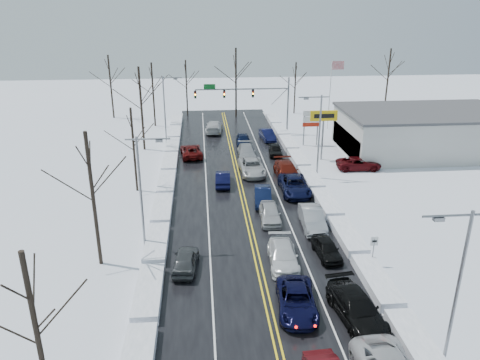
{
  "coord_description": "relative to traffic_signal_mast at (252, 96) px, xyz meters",
  "views": [
    {
      "loc": [
        -3.91,
        -36.56,
        18.11
      ],
      "look_at": [
        -0.43,
        3.57,
        2.5
      ],
      "focal_mm": 35.0,
      "sensor_mm": 36.0,
      "label": 1
    }
  ],
  "objects": [
    {
      "name": "streetlight_nw",
      "position": [
        -11.74,
        -3.99,
        -0.17
      ],
      "size": [
        3.2,
        0.25,
        9.0
      ],
      "color": "slate",
      "rests_on": "ground"
    },
    {
      "name": "queued_car_3",
      "position": [
        -1.68,
        -35.26,
        -5.48
      ],
      "size": [
        2.31,
        5.12,
        1.46
      ],
      "primitive_type": "imported",
      "rotation": [
        0.0,
        0.0,
        -0.05
      ],
      "color": "silver",
      "rests_on": "ground"
    },
    {
      "name": "oncoming_car_2",
      "position": [
        -5.39,
        1.7,
        -5.48
      ],
      "size": [
        2.89,
        5.9,
        1.65
      ],
      "primitive_type": "imported",
      "rotation": [
        0.0,
        0.0,
        3.04
      ],
      "color": "silver",
      "rests_on": "ground"
    },
    {
      "name": "streetlight_ne",
      "position": [
        4.85,
        -17.99,
        -0.17
      ],
      "size": [
        3.2,
        0.25,
        9.0
      ],
      "color": "slate",
      "rests_on": "ground"
    },
    {
      "name": "snow_bank_right",
      "position": [
        4.15,
        -25.99,
        -5.48
      ],
      "size": [
        1.68,
        72.0,
        0.69
      ],
      "primitive_type": "cube",
      "color": "white",
      "rests_on": "ground"
    },
    {
      "name": "ground",
      "position": [
        -3.45,
        -27.99,
        -5.48
      ],
      "size": [
        160.0,
        160.0,
        0.0
      ],
      "primitive_type": "plane",
      "color": "silver",
      "rests_on": "ground"
    },
    {
      "name": "oncoming_car_3",
      "position": [
        -8.72,
        -35.27,
        -5.48
      ],
      "size": [
        2.1,
        4.32,
        1.42
      ],
      "primitive_type": "imported",
      "rotation": [
        0.0,
        0.0,
        3.04
      ],
      "color": "#3A3D3F",
      "rests_on": "ground"
    },
    {
      "name": "tree_far_a",
      "position": [
        -21.45,
        12.01,
        1.51
      ],
      "size": [
        4.0,
        4.0,
        10.0
      ],
      "color": "#2D231C",
      "rests_on": "ground"
    },
    {
      "name": "streetlight_sw",
      "position": [
        -11.74,
        -31.99,
        -0.17
      ],
      "size": [
        3.2,
        0.25,
        9.0
      ],
      "color": "slate",
      "rests_on": "ground"
    },
    {
      "name": "tree_far_c",
      "position": [
        -1.45,
        11.01,
        2.21
      ],
      "size": [
        4.4,
        4.4,
        11.0
      ],
      "color": "#2D231C",
      "rests_on": "ground"
    },
    {
      "name": "tree_far_e",
      "position": [
        24.55,
        13.01,
        1.86
      ],
      "size": [
        4.2,
        4.2,
        10.5
      ],
      "color": "#2D231C",
      "rests_on": "ground"
    },
    {
      "name": "snow_bank_left",
      "position": [
        -11.05,
        -25.99,
        -5.48
      ],
      "size": [
        1.68,
        72.0,
        0.69
      ],
      "primitive_type": "cube",
      "color": "white",
      "rests_on": "ground"
    },
    {
      "name": "queued_car_13",
      "position": [
        1.81,
        -29.6,
        -5.48
      ],
      "size": [
        1.95,
        5.06,
        1.65
      ],
      "primitive_type": "imported",
      "rotation": [
        0.0,
        0.0,
        -0.04
      ],
      "color": "#9A9CA1",
      "rests_on": "ground"
    },
    {
      "name": "oncoming_car_1",
      "position": [
        -8.58,
        -9.46,
        -5.48
      ],
      "size": [
        2.97,
        5.49,
        1.46
      ],
      "primitive_type": "imported",
      "rotation": [
        0.0,
        0.0,
        3.25
      ],
      "color": "#530B0B",
      "rests_on": "ground"
    },
    {
      "name": "used_vehicles_sign",
      "position": [
        7.05,
        -5.99,
        -2.16
      ],
      "size": [
        2.2,
        0.22,
        4.65
      ],
      "color": "slate",
      "rests_on": "ground"
    },
    {
      "name": "parked_car_1",
      "position": [
        13.58,
        -11.06,
        -5.48
      ],
      "size": [
        2.22,
        4.95,
        1.41
      ],
      "primitive_type": "imported",
      "rotation": [
        0.0,
        0.0,
        0.05
      ],
      "color": "#404245",
      "rests_on": "ground"
    },
    {
      "name": "flagpole",
      "position": [
        11.72,
        2.01,
        0.45
      ],
      "size": [
        1.87,
        1.2,
        10.0
      ],
      "color": "silver",
      "rests_on": "ground"
    },
    {
      "name": "queued_car_2",
      "position": [
        -1.76,
        -40.68,
        -5.48
      ],
      "size": [
        2.83,
        5.31,
        1.42
      ],
      "primitive_type": "imported",
      "rotation": [
        0.0,
        0.0,
        -0.1
      ],
      "color": "black",
      "rests_on": "ground"
    },
    {
      "name": "queued_car_11",
      "position": [
        1.64,
        -41.85,
        -5.48
      ],
      "size": [
        2.98,
        5.82,
        1.61
      ],
      "primitive_type": "imported",
      "rotation": [
        0.0,
        0.0,
        0.13
      ],
      "color": "black",
      "rests_on": "ground"
    },
    {
      "name": "parked_car_2",
      "position": [
        11.74,
        -5.22,
        -5.48
      ],
      "size": [
        2.09,
        4.84,
        1.63
      ],
      "primitive_type": "imported",
      "rotation": [
        0.0,
        0.0,
        3.11
      ],
      "color": "black",
      "rests_on": "ground"
    },
    {
      "name": "oncoming_car_0",
      "position": [
        -5.21,
        -19.19,
        -5.48
      ],
      "size": [
        1.72,
        4.37,
        1.42
      ],
      "primitive_type": "imported",
      "rotation": [
        0.0,
        0.0,
        3.09
      ],
      "color": "black",
      "rests_on": "ground"
    },
    {
      "name": "road_surface",
      "position": [
        -3.45,
        -25.99,
        -5.47
      ],
      "size": [
        14.0,
        84.0,
        0.01
      ],
      "primitive_type": "cube",
      "color": "black",
      "rests_on": "ground"
    },
    {
      "name": "queued_car_17",
      "position": [
        1.75,
        -3.11,
        -5.48
      ],
      "size": [
        1.99,
        4.58,
        1.47
      ],
      "primitive_type": "imported",
      "rotation": [
        0.0,
        0.0,
        0.1
      ],
      "color": "black",
      "rests_on": "ground"
    },
    {
      "name": "tree_left_a",
      "position": [
        -14.45,
        -47.99,
        0.81
      ],
      "size": [
        3.6,
        3.6,
        9.0
      ],
      "color": "#2D231C",
      "rests_on": "ground"
    },
    {
      "name": "dealership_building",
      "position": [
        20.53,
        -9.99,
        -2.82
      ],
      "size": [
        20.4,
        12.4,
        5.3
      ],
      "color": "#B8B9B3",
      "rests_on": "ground"
    },
    {
      "name": "tree_left_c",
      "position": [
        -13.95,
        -19.99,
        0.46
      ],
      "size": [
        3.4,
        3.4,
        8.5
      ],
      "color": "#2D231C",
      "rests_on": "ground"
    },
    {
      "name": "tree_left_e",
      "position": [
        -14.25,
        6.01,
        1.16
      ],
      "size": [
        3.8,
        3.8,
        9.5
      ],
      "color": "#2D231C",
      "rests_on": "ground"
    },
    {
      "name": "tree_left_b",
      "position": [
        -14.95,
        -33.99,
        1.51
      ],
      "size": [
        4.0,
        4.0,
        10.0
      ],
      "color": "#2D231C",
      "rests_on": "ground"
    },
    {
      "name": "tree_left_d",
      "position": [
        -14.65,
        -5.99,
        1.86
      ],
      "size": [
        4.2,
        4.2,
        10.5
      ],
      "color": "#2D231C",
      "rests_on": "ground"
    },
    {
      "name": "tree_far_d",
      "position": [
        8.55,
        12.51,
        0.46
      ],
      "size": [
        3.4,
        3.4,
        8.5
      ],
      "color": "#2D231C",
      "rests_on": "ground"
    },
    {
      "name": "queued_car_12",
      "position": [
        1.8,
        -34.43,
        -5.48
      ],
      "size": [
        1.84,
        4.01,
        1.33
      ],
      "primitive_type": "imported",
      "rotation": [
        0.0,
        0.0,
        0.07
      ],
      "color": "black",
      "rests_on": "ground"
    },
    {
      "name": "speed_limit_sign",
      "position": [
        4.75,
        -35.99,
        -3.84
      ],
      "size": [
        0.55,
        0.09,
        2.35
      ],
      "color": "slate",
      "rests_on": "ground"
    },
    {
      "name": "queued_car_16",
      "position": [
        1.8,
        -9.82,
        -5.48
      ],
      "size": [
        1.94,
        4.08,
        1.35
      ],
      "primitive_type": "imported",
      "rotation": [
        0.0,
        0.0,
        -0.09
      ],
      "color": "black",
      "rests_on": "ground"
    },
    {
      "name": "traffic_signal_mast",
      "position": [
        0.0,
        0.0,
        0.0
      ],
      "size": [
        13.28,
        0.39,
        8.0
      ],
      "color": "slate",
      "rests_on": "ground"
    },
    {
      "name": "parked_car_0",
      "position": [
        10.42,
        -15.78,
        -5.48
      ],
      "size": [
        5.17,
        2.59,
        1.4
      ],
      "primitive_type": "imported",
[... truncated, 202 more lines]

